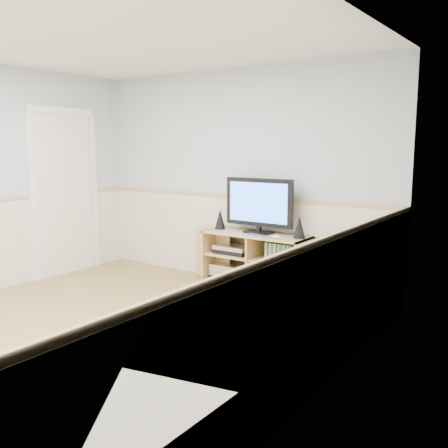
{
  "coord_description": "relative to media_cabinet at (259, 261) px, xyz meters",
  "views": [
    {
      "loc": [
        3.26,
        -2.66,
        1.62
      ],
      "look_at": [
        0.55,
        1.2,
        0.87
      ],
      "focal_mm": 40.0,
      "sensor_mm": 36.0,
      "label": 1
    }
  ],
  "objects": [
    {
      "name": "mouse",
      "position": [
        0.33,
        -0.19,
        0.34
      ],
      "size": [
        0.1,
        0.07,
        0.04
      ],
      "primitive_type": "ellipsoid",
      "rotation": [
        0.0,
        0.0,
        0.03
      ],
      "color": "white",
      "rests_on": "media_cabinet"
    },
    {
      "name": "room",
      "position": [
        -0.49,
        -1.93,
        0.88
      ],
      "size": [
        4.04,
        4.54,
        2.54
      ],
      "color": "#AE8B4D",
      "rests_on": "ground"
    },
    {
      "name": "wall_outlet",
      "position": [
        0.57,
        0.18,
        0.27
      ],
      "size": [
        0.12,
        0.03,
        0.12
      ],
      "primitive_type": "cube",
      "color": "white",
      "rests_on": "wall_back"
    },
    {
      "name": "keyboard",
      "position": [
        0.09,
        -0.19,
        0.32
      ],
      "size": [
        0.33,
        0.19,
        0.01
      ],
      "primitive_type": "cube",
      "rotation": [
        0.0,
        0.0,
        -0.23
      ],
      "color": "silver",
      "rests_on": "media_cabinet"
    },
    {
      "name": "av_components",
      "position": [
        -0.32,
        -0.06,
        -0.11
      ],
      "size": [
        0.51,
        0.31,
        0.47
      ],
      "color": "black",
      "rests_on": "media_cabinet"
    },
    {
      "name": "speaker_left",
      "position": [
        -0.51,
        -0.03,
        0.44
      ],
      "size": [
        0.13,
        0.13,
        0.23
      ],
      "primitive_type": "cone",
      "color": "black",
      "rests_on": "media_cabinet"
    },
    {
      "name": "media_cabinet",
      "position": [
        0.0,
        0.0,
        0.0
      ],
      "size": [
        1.88,
        0.45,
        0.65
      ],
      "color": "tan",
      "rests_on": "floor"
    },
    {
      "name": "monitor",
      "position": [
        0.0,
        -0.01,
        0.65
      ],
      "size": [
        0.83,
        0.18,
        0.61
      ],
      "color": "black",
      "rests_on": "media_cabinet"
    },
    {
      "name": "speaker_right",
      "position": [
        0.51,
        -0.03,
        0.44
      ],
      "size": [
        0.13,
        0.13,
        0.24
      ],
      "primitive_type": "cone",
      "color": "black",
      "rests_on": "media_cabinet"
    },
    {
      "name": "game_consoles",
      "position": [
        0.31,
        -0.07,
        -0.26
      ],
      "size": [
        0.46,
        0.31,
        0.11
      ],
      "color": "white",
      "rests_on": "media_cabinet"
    },
    {
      "name": "game_cases",
      "position": [
        0.32,
        -0.07,
        0.15
      ],
      "size": [
        0.33,
        0.14,
        0.19
      ],
      "primitive_type": "cube",
      "color": "#3F8C3F",
      "rests_on": "media_cabinet"
    }
  ]
}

